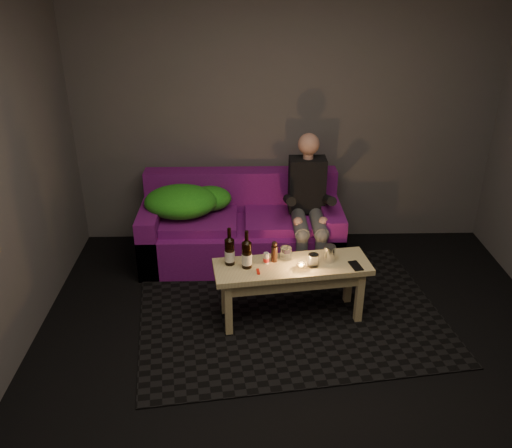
% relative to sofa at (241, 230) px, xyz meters
% --- Properties ---
extents(floor, '(4.50, 4.50, 0.00)m').
position_rel_sofa_xyz_m(floor, '(0.43, -1.81, -0.28)').
color(floor, black).
rests_on(floor, ground).
extents(room, '(4.50, 4.50, 4.50)m').
position_rel_sofa_xyz_m(room, '(0.43, -1.35, 1.36)').
color(room, silver).
rests_on(room, ground).
extents(rug, '(2.60, 2.04, 0.01)m').
position_rel_sofa_xyz_m(rug, '(0.39, -0.94, -0.28)').
color(rug, black).
rests_on(rug, floor).
extents(sofa, '(1.82, 0.82, 0.78)m').
position_rel_sofa_xyz_m(sofa, '(0.00, 0.00, 0.00)').
color(sofa, '#650E6A').
rests_on(sofa, floor).
extents(green_blanket, '(0.80, 0.55, 0.27)m').
position_rel_sofa_xyz_m(green_blanket, '(-0.50, -0.01, 0.31)').
color(green_blanket, '#1D8017').
rests_on(green_blanket, sofa).
extents(person, '(0.33, 0.76, 1.22)m').
position_rel_sofa_xyz_m(person, '(0.60, -0.15, 0.35)').
color(person, black).
rests_on(person, sofa).
extents(coffee_table, '(1.24, 0.54, 0.49)m').
position_rel_sofa_xyz_m(coffee_table, '(0.39, -0.99, 0.12)').
color(coffee_table, tan).
rests_on(coffee_table, rug).
extents(beer_bottle_a, '(0.08, 0.08, 0.30)m').
position_rel_sofa_xyz_m(beer_bottle_a, '(-0.08, -0.97, 0.32)').
color(beer_bottle_a, black).
rests_on(beer_bottle_a, coffee_table).
extents(beer_bottle_b, '(0.08, 0.08, 0.31)m').
position_rel_sofa_xyz_m(beer_bottle_b, '(0.04, -1.02, 0.32)').
color(beer_bottle_b, black).
rests_on(beer_bottle_b, coffee_table).
extents(salt_shaker, '(0.04, 0.04, 0.09)m').
position_rel_sofa_xyz_m(salt_shaker, '(0.19, -0.97, 0.25)').
color(salt_shaker, silver).
rests_on(salt_shaker, coffee_table).
extents(pepper_mill, '(0.05, 0.05, 0.13)m').
position_rel_sofa_xyz_m(pepper_mill, '(0.26, -0.94, 0.27)').
color(pepper_mill, black).
rests_on(pepper_mill, coffee_table).
extents(tumbler_back, '(0.09, 0.09, 0.10)m').
position_rel_sofa_xyz_m(tumbler_back, '(0.35, -0.91, 0.26)').
color(tumbler_back, white).
rests_on(tumbler_back, coffee_table).
extents(tealight, '(0.06, 0.06, 0.05)m').
position_rel_sofa_xyz_m(tealight, '(0.45, -1.06, 0.23)').
color(tealight, white).
rests_on(tealight, coffee_table).
extents(tumbler_front, '(0.08, 0.08, 0.10)m').
position_rel_sofa_xyz_m(tumbler_front, '(0.55, -1.02, 0.26)').
color(tumbler_front, white).
rests_on(tumbler_front, coffee_table).
extents(steel_cup, '(0.12, 0.12, 0.13)m').
position_rel_sofa_xyz_m(steel_cup, '(0.68, -0.94, 0.27)').
color(steel_cup, '#B5B7BC').
rests_on(steel_cup, coffee_table).
extents(smartphone, '(0.10, 0.16, 0.01)m').
position_rel_sofa_xyz_m(smartphone, '(0.87, -1.03, 0.21)').
color(smartphone, black).
rests_on(smartphone, coffee_table).
extents(red_lighter, '(0.03, 0.07, 0.01)m').
position_rel_sofa_xyz_m(red_lighter, '(0.13, -1.10, 0.21)').
color(red_lighter, '#B9180B').
rests_on(red_lighter, coffee_table).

